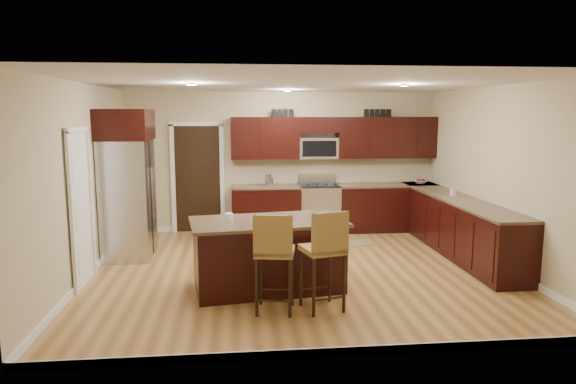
{
  "coord_description": "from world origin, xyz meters",
  "views": [
    {
      "loc": [
        -0.92,
        -7.23,
        2.28
      ],
      "look_at": [
        -0.13,
        0.4,
        1.11
      ],
      "focal_mm": 32.0,
      "sensor_mm": 36.0,
      "label": 1
    }
  ],
  "objects": [
    {
      "name": "island_jar",
      "position": [
        -1.01,
        -0.74,
        0.97
      ],
      "size": [
        0.1,
        0.1,
        0.1
      ],
      "primitive_type": "cylinder",
      "color": "white",
      "rests_on": "island"
    },
    {
      "name": "fruit_bowl",
      "position": [
        2.7,
        2.45,
        0.95
      ],
      "size": [
        0.35,
        0.35,
        0.06
      ],
      "primitive_type": "imported",
      "rotation": [
        0.0,
        0.0,
        -0.44
      ],
      "color": "silver",
      "rests_on": "base_cabinets"
    },
    {
      "name": "letter_decor",
      "position": [
        0.9,
        2.58,
        2.29
      ],
      "size": [
        2.2,
        0.03,
        0.15
      ],
      "primitive_type": null,
      "color": "black",
      "rests_on": "upper_cabinets"
    },
    {
      "name": "floor",
      "position": [
        0.0,
        0.0,
        0.0
      ],
      "size": [
        6.0,
        6.0,
        0.0
      ],
      "primitive_type": "plane",
      "color": "#A37640",
      "rests_on": "ground"
    },
    {
      "name": "range",
      "position": [
        0.68,
        2.45,
        0.47
      ],
      "size": [
        0.76,
        0.64,
        1.11
      ],
      "color": "silver",
      "rests_on": "floor"
    },
    {
      "name": "doorway",
      "position": [
        -1.65,
        2.73,
        1.03
      ],
      "size": [
        0.85,
        0.03,
        2.06
      ],
      "primitive_type": "cube",
      "color": "black",
      "rests_on": "floor"
    },
    {
      "name": "pantry_door",
      "position": [
        -2.98,
        -0.3,
        1.02
      ],
      "size": [
        0.03,
        0.8,
        2.04
      ],
      "primitive_type": "cube",
      "color": "white",
      "rests_on": "floor"
    },
    {
      "name": "soap_bottle",
      "position": [
        2.7,
        0.92,
        1.01
      ],
      "size": [
        0.08,
        0.08,
        0.17
      ],
      "primitive_type": "imported",
      "rotation": [
        0.0,
        0.0,
        -0.0
      ],
      "color": "#B2B2B2",
      "rests_on": "base_cabinets"
    },
    {
      "name": "refrigerator",
      "position": [
        -2.62,
        1.0,
        1.2
      ],
      "size": [
        0.79,
        1.0,
        2.35
      ],
      "color": "silver",
      "rests_on": "floor"
    },
    {
      "name": "upper_cabinets",
      "position": [
        1.04,
        2.58,
        1.84
      ],
      "size": [
        4.0,
        0.33,
        0.8
      ],
      "color": "black",
      "rests_on": "wall_back"
    },
    {
      "name": "island",
      "position": [
        -0.51,
        -0.74,
        0.43
      ],
      "size": [
        2.09,
        1.3,
        0.92
      ],
      "rotation": [
        0.0,
        0.0,
        0.14
      ],
      "color": "black",
      "rests_on": "floor"
    },
    {
      "name": "wall_left",
      "position": [
        -3.0,
        0.0,
        1.35
      ],
      "size": [
        0.0,
        5.5,
        5.5
      ],
      "primitive_type": "plane",
      "rotation": [
        1.57,
        0.0,
        1.57
      ],
      "color": "tan",
      "rests_on": "floor"
    },
    {
      "name": "canister_short",
      "position": [
        -0.26,
        2.45,
        1.0
      ],
      "size": [
        0.11,
        0.11,
        0.15
      ],
      "primitive_type": "cylinder",
      "color": "silver",
      "rests_on": "base_cabinets"
    },
    {
      "name": "stool_right",
      "position": [
        0.09,
        -1.59,
        0.75
      ],
      "size": [
        0.55,
        0.55,
        1.2
      ],
      "rotation": [
        0.0,
        0.0,
        0.26
      ],
      "color": "olive",
      "rests_on": "floor"
    },
    {
      "name": "floor_mat",
      "position": [
        1.01,
        1.53,
        0.01
      ],
      "size": [
        0.98,
        0.72,
        0.01
      ],
      "primitive_type": "cube",
      "rotation": [
        0.0,
        0.0,
        0.12
      ],
      "color": "olive",
      "rests_on": "floor"
    },
    {
      "name": "base_cabinets",
      "position": [
        1.9,
        1.45,
        0.46
      ],
      "size": [
        4.02,
        3.96,
        0.92
      ],
      "color": "black",
      "rests_on": "floor"
    },
    {
      "name": "canister_tall",
      "position": [
        -0.3,
        2.45,
        1.03
      ],
      "size": [
        0.12,
        0.12,
        0.22
      ],
      "primitive_type": "cylinder",
      "color": "silver",
      "rests_on": "base_cabinets"
    },
    {
      "name": "wall_back",
      "position": [
        0.0,
        2.75,
        1.35
      ],
      "size": [
        6.0,
        0.0,
        6.0
      ],
      "primitive_type": "plane",
      "rotation": [
        1.57,
        0.0,
        0.0
      ],
      "color": "tan",
      "rests_on": "floor"
    },
    {
      "name": "wall_right",
      "position": [
        3.0,
        0.0,
        1.35
      ],
      "size": [
        0.0,
        5.5,
        5.5
      ],
      "primitive_type": "plane",
      "rotation": [
        1.57,
        0.0,
        -1.57
      ],
      "color": "tan",
      "rests_on": "floor"
    },
    {
      "name": "ceiling",
      "position": [
        0.0,
        0.0,
        2.7
      ],
      "size": [
        6.0,
        6.0,
        0.0
      ],
      "primitive_type": "plane",
      "rotation": [
        3.14,
        0.0,
        0.0
      ],
      "color": "silver",
      "rests_on": "wall_back"
    },
    {
      "name": "stool_mid",
      "position": [
        -0.5,
        -1.59,
        0.73
      ],
      "size": [
        0.51,
        0.51,
        1.18
      ],
      "rotation": [
        0.0,
        0.0,
        -0.18
      ],
      "color": "olive",
      "rests_on": "floor"
    },
    {
      "name": "microwave",
      "position": [
        0.68,
        2.6,
        1.62
      ],
      "size": [
        0.76,
        0.31,
        0.4
      ],
      "primitive_type": "cube",
      "color": "silver",
      "rests_on": "upper_cabinets"
    }
  ]
}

